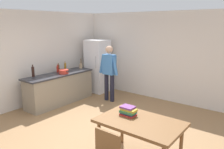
{
  "coord_description": "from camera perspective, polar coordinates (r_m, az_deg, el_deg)",
  "views": [
    {
      "loc": [
        3.14,
        -3.31,
        2.33
      ],
      "look_at": [
        -0.43,
        1.31,
        1.0
      ],
      "focal_mm": 35.76,
      "sensor_mm": 36.0,
      "label": 1
    }
  ],
  "objects": [
    {
      "name": "ground_plane",
      "position": [
        5.13,
        -5.33,
        -14.27
      ],
      "size": [
        14.0,
        14.0,
        0.0
      ],
      "primitive_type": "plane",
      "color": "#936D47"
    },
    {
      "name": "wall_back",
      "position": [
        7.12,
        11.14,
        4.68
      ],
      "size": [
        6.4,
        0.12,
        2.7
      ],
      "primitive_type": "cube",
      "color": "silver",
      "rests_on": "ground_plane"
    },
    {
      "name": "wall_left",
      "position": [
        6.8,
        -20.69,
        3.72
      ],
      "size": [
        0.12,
        5.6,
        2.7
      ],
      "primitive_type": "cube",
      "color": "silver",
      "rests_on": "ground_plane"
    },
    {
      "name": "kitchen_counter",
      "position": [
        6.85,
        -13.16,
        -3.44
      ],
      "size": [
        0.64,
        2.2,
        0.9
      ],
      "color": "gray",
      "rests_on": "ground_plane"
    },
    {
      "name": "refrigerator",
      "position": [
        7.75,
        -3.7,
        2.18
      ],
      "size": [
        0.7,
        0.67,
        1.8
      ],
      "color": "white",
      "rests_on": "ground_plane"
    },
    {
      "name": "person",
      "position": [
        6.72,
        -0.73,
        1.23
      ],
      "size": [
        0.7,
        0.22,
        1.7
      ],
      "color": "#1E1E2D",
      "rests_on": "ground_plane"
    },
    {
      "name": "dining_table",
      "position": [
        3.85,
        7.09,
        -12.74
      ],
      "size": [
        1.4,
        0.9,
        0.75
      ],
      "color": "brown",
      "rests_on": "ground_plane"
    },
    {
      "name": "cooking_pot",
      "position": [
        6.69,
        -12.27,
        0.73
      ],
      "size": [
        0.4,
        0.28,
        0.12
      ],
      "color": "red",
      "rests_on": "kitchen_counter"
    },
    {
      "name": "utensil_jar",
      "position": [
        7.42,
        -8.02,
        2.21
      ],
      "size": [
        0.11,
        0.11,
        0.32
      ],
      "color": "tan",
      "rests_on": "kitchen_counter"
    },
    {
      "name": "bottle_oil_amber",
      "position": [
        7.19,
        -11.87,
        2.02
      ],
      "size": [
        0.06,
        0.06,
        0.28
      ],
      "color": "#996619",
      "rests_on": "kitchen_counter"
    },
    {
      "name": "bottle_sauce_red",
      "position": [
        6.92,
        -13.74,
        1.35
      ],
      "size": [
        0.06,
        0.06,
        0.24
      ],
      "color": "#B22319",
      "rests_on": "kitchen_counter"
    },
    {
      "name": "bottle_wine_dark",
      "position": [
        6.5,
        -19.54,
        0.69
      ],
      "size": [
        0.08,
        0.08,
        0.34
      ],
      "color": "black",
      "rests_on": "kitchen_counter"
    },
    {
      "name": "bottle_beer_brown",
      "position": [
        7.02,
        -13.51,
        1.61
      ],
      "size": [
        0.06,
        0.06,
        0.26
      ],
      "color": "#5B3314",
      "rests_on": "kitchen_counter"
    },
    {
      "name": "book_stack",
      "position": [
        3.99,
        4.15,
        -9.32
      ],
      "size": [
        0.29,
        0.21,
        0.16
      ],
      "color": "#B22D28",
      "rests_on": "dining_table"
    }
  ]
}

